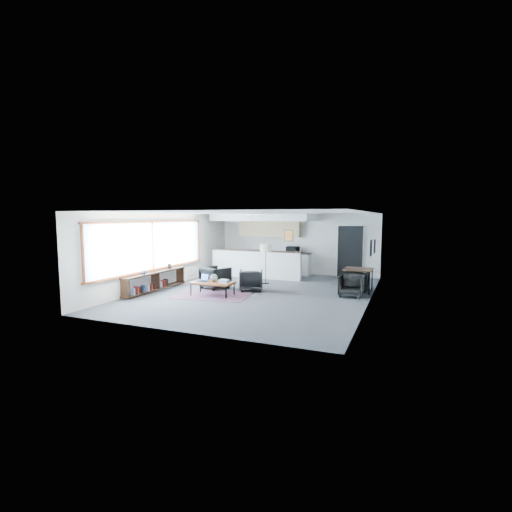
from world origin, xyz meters
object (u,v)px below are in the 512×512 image
at_px(microwave, 293,249).
at_px(armchair_left, 215,276).
at_px(coffee_table, 213,283).
at_px(armchair_right, 251,279).
at_px(ceramic_pot, 214,278).
at_px(laptop, 204,279).
at_px(dining_chair_near, 351,287).
at_px(floor_lamp, 266,249).
at_px(book_stack, 224,281).
at_px(dining_table, 358,271).
at_px(dining_chair_far, 357,281).

bearing_deg(microwave, armchair_left, -101.67).
bearing_deg(coffee_table, armchair_left, 112.13).
bearing_deg(armchair_left, armchair_right, -152.62).
bearing_deg(armchair_right, armchair_left, -17.02).
relative_size(ceramic_pot, armchair_left, 0.29).
height_order(laptop, dining_chair_near, laptop).
bearing_deg(coffee_table, floor_lamp, 71.17).
bearing_deg(dining_chair_near, armchair_right, -173.52).
height_order(book_stack, microwave, microwave).
height_order(book_stack, armchair_left, armchair_left).
distance_m(ceramic_pot, microwave, 5.19).
bearing_deg(ceramic_pot, coffee_table, -111.04).
bearing_deg(book_stack, armchair_right, 68.51).
height_order(book_stack, dining_chair_near, dining_chair_near).
relative_size(coffee_table, book_stack, 3.97).
height_order(coffee_table, book_stack, book_stack).
bearing_deg(laptop, dining_chair_near, 33.88).
xyz_separation_m(coffee_table, dining_chair_near, (4.05, 1.49, -0.09)).
relative_size(laptop, book_stack, 1.13).
relative_size(laptop, dining_table, 0.41).
bearing_deg(laptop, ceramic_pot, 19.60).
relative_size(ceramic_pot, microwave, 0.48).
bearing_deg(armchair_right, laptop, 22.16).
xyz_separation_m(dining_table, dining_chair_near, (-0.10, -0.89, -0.39)).
height_order(coffee_table, floor_lamp, floor_lamp).
bearing_deg(laptop, dining_table, 43.05).
distance_m(laptop, armchair_right, 1.62).
distance_m(coffee_table, book_stack, 0.41).
distance_m(dining_chair_far, microwave, 4.05).
relative_size(armchair_right, dining_chair_near, 1.26).
bearing_deg(microwave, dining_table, -32.25).
bearing_deg(armchair_right, coffee_table, 32.22).
xyz_separation_m(laptop, dining_chair_near, (4.39, 1.47, -0.19)).
xyz_separation_m(book_stack, floor_lamp, (0.40, 2.57, 0.81)).
height_order(coffee_table, dining_chair_near, dining_chair_near).
relative_size(armchair_left, dining_chair_far, 1.35).
bearing_deg(book_stack, dining_chair_far, 33.70).
relative_size(armchair_left, dining_table, 0.91).
bearing_deg(armchair_left, laptop, 119.67).
bearing_deg(laptop, dining_chair_far, 44.68).
bearing_deg(dining_chair_far, laptop, 28.17).
bearing_deg(armchair_left, dining_chair_far, -139.48).
bearing_deg(armchair_left, coffee_table, 136.60).
distance_m(coffee_table, microwave, 5.25).
xyz_separation_m(coffee_table, floor_lamp, (0.79, 2.61, 0.89)).
bearing_deg(armchair_right, dining_table, 178.51).
xyz_separation_m(book_stack, armchair_left, (-0.86, 0.99, -0.05)).
height_order(laptop, microwave, microwave).
bearing_deg(armchair_right, microwave, -115.50).
height_order(laptop, dining_chair_far, laptop).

